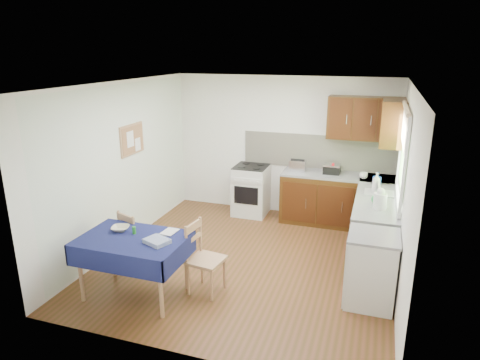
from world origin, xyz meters
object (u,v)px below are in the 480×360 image
(chair_far, at_px, (135,239))
(dish_rack, at_px, (379,192))
(chair_near, at_px, (203,256))
(dining_table, at_px, (133,246))
(kettle, at_px, (380,200))
(toaster, at_px, (298,166))
(sandwich_press, at_px, (332,169))

(chair_far, distance_m, dish_rack, 3.56)
(chair_near, height_order, dish_rack, dish_rack)
(dining_table, xyz_separation_m, chair_far, (-0.32, 0.54, -0.20))
(chair_far, bearing_deg, dish_rack, -130.44)
(dining_table, height_order, kettle, kettle)
(toaster, bearing_deg, dish_rack, -46.14)
(toaster, relative_size, sandwich_press, 1.01)
(dining_table, relative_size, chair_near, 1.39)
(toaster, distance_m, sandwich_press, 0.59)
(dining_table, bearing_deg, toaster, 54.11)
(dish_rack, bearing_deg, toaster, 149.72)
(sandwich_press, bearing_deg, kettle, -83.32)
(toaster, height_order, sandwich_press, toaster)
(dining_table, height_order, chair_near, chair_near)
(chair_far, relative_size, kettle, 2.97)
(chair_near, relative_size, toaster, 3.26)
(chair_far, distance_m, chair_near, 1.10)
(chair_far, bearing_deg, chair_near, -169.44)
(dining_table, bearing_deg, dish_rack, 27.44)
(chair_far, relative_size, dish_rack, 2.08)
(sandwich_press, height_order, dish_rack, dish_rack)
(kettle, bearing_deg, toaster, 133.01)
(dining_table, relative_size, dish_rack, 3.03)
(chair_near, relative_size, sandwich_press, 3.29)
(sandwich_press, xyz_separation_m, dish_rack, (0.79, -0.87, -0.06))
(toaster, xyz_separation_m, sandwich_press, (0.58, 0.04, -0.02))
(dining_table, bearing_deg, sandwich_press, 46.06)
(chair_far, height_order, toaster, toaster)
(chair_near, xyz_separation_m, toaster, (0.64, 2.72, 0.51))
(chair_near, distance_m, sandwich_press, 3.06)
(chair_near, bearing_deg, chair_far, 87.36)
(toaster, relative_size, dish_rack, 0.67)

